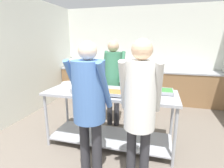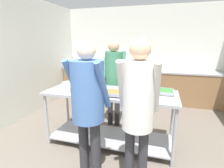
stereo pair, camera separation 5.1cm
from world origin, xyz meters
name	(u,v)px [view 1 (the left image)]	position (x,y,z in m)	size (l,w,h in m)	color
wall_rear	(139,53)	(0.00, 4.33, 1.32)	(4.63, 0.06, 2.65)	silver
wall_left	(21,58)	(-2.29, 2.16, 1.32)	(0.06, 4.45, 2.65)	silver
back_counter	(136,84)	(0.00, 3.96, 0.45)	(4.47, 0.65, 0.90)	olive
serving_counter	(110,109)	(-0.10, 1.55, 0.61)	(2.05, 0.75, 0.91)	#9EA0A8
plate_stack	(68,84)	(-0.93, 1.72, 0.94)	(0.24, 0.24, 0.06)	white
sauce_pan	(80,89)	(-0.55, 1.41, 0.95)	(0.44, 0.30, 0.07)	#9EA0A8
serving_tray_vegetables	(109,93)	(-0.07, 1.40, 0.93)	(0.45, 0.27, 0.05)	#9EA0A8
broccoli_bowl	(136,91)	(0.29, 1.57, 0.95)	(0.22, 0.22, 0.10)	#3D668C
serving_tray_roast	(159,91)	(0.64, 1.68, 0.93)	(0.41, 0.28, 0.05)	#9EA0A8
guest_serving_left	(140,102)	(0.45, 0.74, 1.07)	(0.43, 0.34, 1.71)	#2D2D33
guest_serving_right	(89,98)	(-0.14, 0.79, 1.04)	(0.51, 0.38, 1.69)	#2D2D33
cook_behind_counter	(113,74)	(-0.23, 2.21, 1.06)	(0.42, 0.33, 1.69)	#2D2D33
water_bottle	(71,62)	(-2.04, 3.93, 1.03)	(0.08, 0.08, 0.30)	silver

